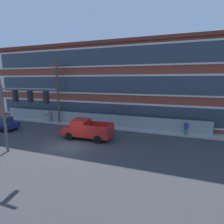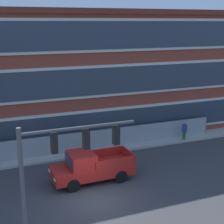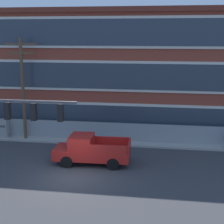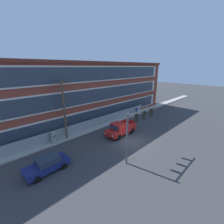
% 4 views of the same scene
% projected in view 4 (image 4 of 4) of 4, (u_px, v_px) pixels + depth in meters
% --- Properties ---
extents(ground_plane, '(160.00, 160.00, 0.00)m').
position_uv_depth(ground_plane, '(132.00, 142.00, 20.46)').
color(ground_plane, '#38383A').
extents(sidewalk_building_side, '(80.00, 1.78, 0.16)m').
position_uv_depth(sidewalk_building_side, '(98.00, 127.00, 25.46)').
color(sidewalk_building_side, '#9E9B93').
rests_on(sidewalk_building_side, ground).
extents(brick_mill_building, '(40.17, 10.73, 10.72)m').
position_uv_depth(brick_mill_building, '(80.00, 91.00, 28.50)').
color(brick_mill_building, brown).
rests_on(brick_mill_building, ground).
extents(chain_link_fence, '(28.49, 0.06, 1.67)m').
position_uv_depth(chain_link_fence, '(91.00, 124.00, 24.51)').
color(chain_link_fence, gray).
rests_on(chain_link_fence, ground).
extents(traffic_signal_mast, '(5.29, 0.43, 5.56)m').
position_uv_depth(traffic_signal_mast, '(138.00, 123.00, 15.98)').
color(traffic_signal_mast, '#4C4C51').
rests_on(traffic_signal_mast, ground).
extents(pickup_truck_red, '(5.23, 2.21, 1.98)m').
position_uv_depth(pickup_truck_red, '(121.00, 129.00, 22.40)').
color(pickup_truck_red, '#AD1E19').
rests_on(pickup_truck_red, ground).
extents(sedan_navy, '(4.19, 1.95, 1.56)m').
position_uv_depth(sedan_navy, '(47.00, 164.00, 14.55)').
color(sedan_navy, navy).
rests_on(sedan_navy, ground).
extents(utility_pole_near_corner, '(2.73, 0.26, 8.39)m').
position_uv_depth(utility_pole_near_corner, '(64.00, 107.00, 19.93)').
color(utility_pole_near_corner, brown).
rests_on(utility_pole_near_corner, ground).
extents(electrical_cabinet, '(0.71, 0.53, 1.69)m').
position_uv_depth(electrical_cabinet, '(54.00, 138.00, 19.75)').
color(electrical_cabinet, '#939993').
rests_on(electrical_cabinet, ground).
extents(pedestrian_near_cabinet, '(0.46, 0.39, 1.69)m').
position_uv_depth(pedestrian_near_cabinet, '(136.00, 110.00, 31.71)').
color(pedestrian_near_cabinet, '#236B38').
rests_on(pedestrian_near_cabinet, ground).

